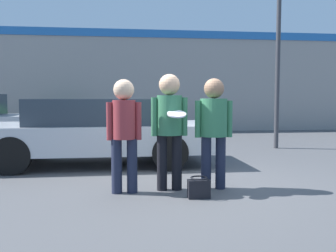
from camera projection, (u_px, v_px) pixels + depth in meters
ground_plane at (189, 186)px, 5.81m from camera, size 56.00×56.00×0.00m
storefront_building at (146, 81)px, 14.82m from camera, size 24.00×0.22×4.01m
person_left at (124, 127)px, 5.30m from camera, size 0.49×0.32×1.62m
person_middle_with_frisbee at (169, 121)px, 5.46m from camera, size 0.53×0.58×1.71m
person_right at (214, 123)px, 5.54m from camera, size 0.57×0.40×1.65m
parked_car_near at (94, 131)px, 7.61m from camera, size 4.55×1.94×1.34m
shrub at (62, 119)px, 13.76m from camera, size 1.17×1.17×1.17m
handbag at (199, 188)px, 5.08m from camera, size 0.30×0.23×0.29m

